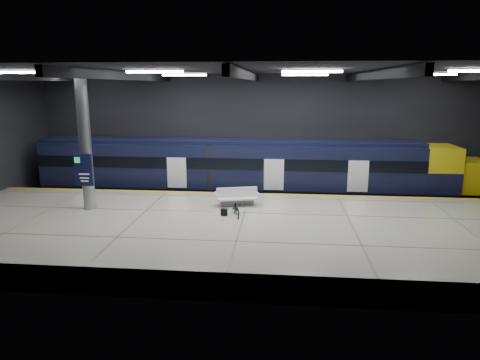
# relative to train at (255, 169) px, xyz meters

# --- Properties ---
(ground) EXTENTS (30.00, 30.00, 0.00)m
(ground) POSITION_rel_train_xyz_m (-0.13, -5.50, -2.06)
(ground) COLOR black
(ground) RESTS_ON ground
(room_shell) EXTENTS (30.10, 16.10, 8.05)m
(room_shell) POSITION_rel_train_xyz_m (-0.13, -5.49, 3.66)
(room_shell) COLOR black
(room_shell) RESTS_ON ground
(platform) EXTENTS (30.00, 11.00, 1.10)m
(platform) POSITION_rel_train_xyz_m (-0.13, -8.00, -1.51)
(platform) COLOR #BCB49F
(platform) RESTS_ON ground
(safety_strip) EXTENTS (30.00, 0.40, 0.01)m
(safety_strip) POSITION_rel_train_xyz_m (-0.13, -2.75, -0.95)
(safety_strip) COLOR gold
(safety_strip) RESTS_ON platform
(rails) EXTENTS (30.00, 1.52, 0.16)m
(rails) POSITION_rel_train_xyz_m (-0.13, 0.00, -1.98)
(rails) COLOR gray
(rails) RESTS_ON ground
(train) EXTENTS (29.40, 2.84, 3.79)m
(train) POSITION_rel_train_xyz_m (0.00, 0.00, 0.00)
(train) COLOR black
(train) RESTS_ON ground
(bench) EXTENTS (2.38, 1.46, 0.98)m
(bench) POSITION_rel_train_xyz_m (-0.65, -5.23, -0.61)
(bench) COLOR #595B60
(bench) RESTS_ON platform
(bicycle) EXTENTS (0.89, 1.54, 0.76)m
(bicycle) POSITION_rel_train_xyz_m (-0.48, -7.11, -0.58)
(bicycle) COLOR #99999E
(bicycle) RESTS_ON platform
(pannier_bag) EXTENTS (0.33, 0.25, 0.35)m
(pannier_bag) POSITION_rel_train_xyz_m (-1.08, -7.11, -0.78)
(pannier_bag) COLOR black
(pannier_bag) RESTS_ON platform
(info_column) EXTENTS (0.90, 0.78, 6.90)m
(info_column) POSITION_rel_train_xyz_m (-8.13, -6.52, 2.40)
(info_column) COLOR #9EA0A5
(info_column) RESTS_ON platform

